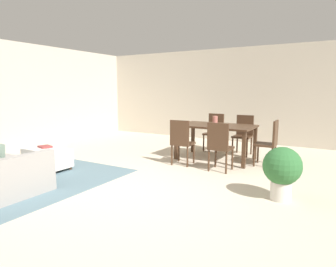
{
  "coord_description": "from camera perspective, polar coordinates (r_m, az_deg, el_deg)",
  "views": [
    {
      "loc": [
        2.63,
        -3.41,
        1.52
      ],
      "look_at": [
        -0.29,
        1.54,
        0.65
      ],
      "focal_mm": 31.26,
      "sensor_mm": 36.0,
      "label": 1
    }
  ],
  "objects": [
    {
      "name": "ground_plane",
      "position": [
        4.56,
        -6.87,
        -10.9
      ],
      "size": [
        10.8,
        10.8,
        0.0
      ],
      "primitive_type": "plane",
      "color": "beige"
    },
    {
      "name": "wall_back",
      "position": [
        8.81,
        13.23,
        7.27
      ],
      "size": [
        9.0,
        0.12,
        2.7
      ],
      "primitive_type": "cube",
      "color": "#BCB2A0",
      "rests_on": "ground_plane"
    },
    {
      "name": "area_rug",
      "position": [
        5.76,
        -26.75,
        -7.59
      ],
      "size": [
        3.0,
        2.8,
        0.01
      ],
      "primitive_type": "cube",
      "color": "slate",
      "rests_on": "ground_plane"
    },
    {
      "name": "ottoman_table",
      "position": [
        6.06,
        -22.48,
        -4.34
      ],
      "size": [
        0.91,
        0.49,
        0.4
      ],
      "color": "silver",
      "rests_on": "ground_plane"
    },
    {
      "name": "dining_table",
      "position": [
        6.4,
        9.31,
        0.87
      ],
      "size": [
        1.61,
        0.97,
        0.76
      ],
      "color": "#422B1C",
      "rests_on": "ground_plane"
    },
    {
      "name": "dining_chair_near_left",
      "position": [
        5.85,
        2.62,
        -1.23
      ],
      "size": [
        0.43,
        0.43,
        0.92
      ],
      "color": "#422B1C",
      "rests_on": "ground_plane"
    },
    {
      "name": "dining_chair_near_right",
      "position": [
        5.48,
        10.0,
        -2.04
      ],
      "size": [
        0.4,
        0.4,
        0.92
      ],
      "color": "#422B1C",
      "rests_on": "ground_plane"
    },
    {
      "name": "dining_chair_far_left",
      "position": [
        7.37,
        9.05,
        0.7
      ],
      "size": [
        0.42,
        0.42,
        0.92
      ],
      "color": "#422B1C",
      "rests_on": "ground_plane"
    },
    {
      "name": "dining_chair_far_right",
      "position": [
        7.07,
        14.51,
        0.2
      ],
      "size": [
        0.41,
        0.41,
        0.92
      ],
      "color": "#422B1C",
      "rests_on": "ground_plane"
    },
    {
      "name": "dining_chair_head_east",
      "position": [
        6.11,
        19.25,
        -1.3
      ],
      "size": [
        0.41,
        0.41,
        0.92
      ],
      "color": "#422B1C",
      "rests_on": "ground_plane"
    },
    {
      "name": "vase_centerpiece",
      "position": [
        6.41,
        9.17,
        2.54
      ],
      "size": [
        0.11,
        0.11,
        0.19
      ],
      "primitive_type": "cylinder",
      "color": "#B26659",
      "rests_on": "dining_table"
    },
    {
      "name": "book_on_ottoman",
      "position": [
        6.16,
        -22.86,
        -2.37
      ],
      "size": [
        0.31,
        0.26,
        0.03
      ],
      "primitive_type": "cube",
      "rotation": [
        0.0,
        0.0,
        -0.28
      ],
      "color": "maroon",
      "rests_on": "ottoman_table"
    },
    {
      "name": "potted_plant",
      "position": [
        4.32,
        21.36,
        -6.47
      ],
      "size": [
        0.52,
        0.52,
        0.74
      ],
      "color": "beige",
      "rests_on": "ground_plane"
    }
  ]
}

